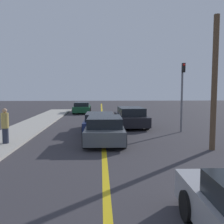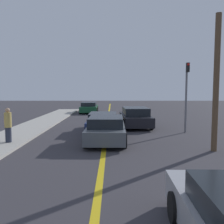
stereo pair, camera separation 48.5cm
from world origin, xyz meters
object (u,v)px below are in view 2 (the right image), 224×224
(car_far_distant, at_px, (102,122))
(car_ahead_center, at_px, (105,129))
(pedestrian_by_sign, at_px, (7,125))
(utility_pole, at_px, (215,84))
(car_parked_left_lot, at_px, (134,117))
(car_oncoming_far, at_px, (88,107))
(traffic_light, at_px, (186,90))

(car_far_distant, bearing_deg, car_ahead_center, -84.79)
(pedestrian_by_sign, relative_size, utility_pole, 0.29)
(car_parked_left_lot, distance_m, utility_pole, 7.82)
(car_oncoming_far, relative_size, utility_pole, 0.78)
(car_ahead_center, height_order, utility_pole, utility_pole)
(traffic_light, xyz_separation_m, utility_pole, (-0.12, -4.50, 0.30))
(car_far_distant, distance_m, car_parked_left_lot, 2.91)
(car_ahead_center, distance_m, car_oncoming_far, 15.66)
(car_far_distant, relative_size, traffic_light, 0.99)
(car_oncoming_far, bearing_deg, car_ahead_center, -82.64)
(utility_pole, bearing_deg, pedestrian_by_sign, 172.28)
(car_far_distant, relative_size, utility_pole, 0.73)
(car_far_distant, relative_size, car_oncoming_far, 0.93)
(traffic_light, bearing_deg, car_oncoming_far, 118.67)
(car_far_distant, distance_m, utility_pole, 7.40)
(car_ahead_center, bearing_deg, car_parked_left_lot, 70.85)
(car_parked_left_lot, distance_m, pedestrian_by_sign, 8.71)
(traffic_light, distance_m, utility_pole, 4.51)
(pedestrian_by_sign, bearing_deg, car_parked_left_lot, 41.45)
(traffic_light, bearing_deg, car_parked_left_lot, 138.24)
(car_far_distant, xyz_separation_m, car_parked_left_lot, (2.18, 1.92, 0.09))
(car_ahead_center, relative_size, utility_pole, 0.74)
(pedestrian_by_sign, bearing_deg, car_ahead_center, 6.56)
(car_ahead_center, height_order, pedestrian_by_sign, pedestrian_by_sign)
(car_oncoming_far, xyz_separation_m, pedestrian_by_sign, (-2.35, -16.02, 0.34))
(pedestrian_by_sign, bearing_deg, utility_pole, -7.72)
(car_far_distant, height_order, utility_pole, utility_pole)
(utility_pole, bearing_deg, traffic_light, 88.48)
(car_ahead_center, height_order, car_oncoming_far, car_ahead_center)
(car_parked_left_lot, xyz_separation_m, pedestrian_by_sign, (-6.52, -5.76, 0.27))
(car_oncoming_far, bearing_deg, car_far_distant, -81.64)
(car_ahead_center, height_order, car_parked_left_lot, car_parked_left_lot)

